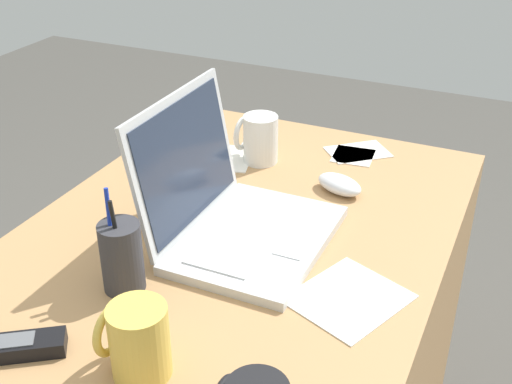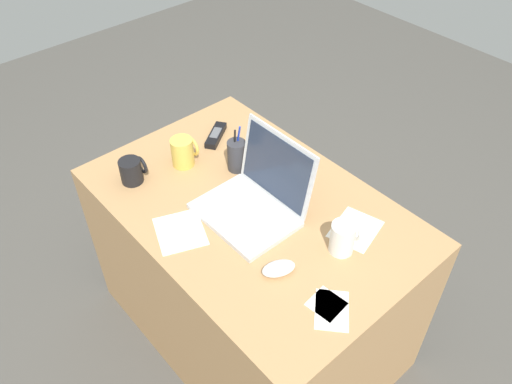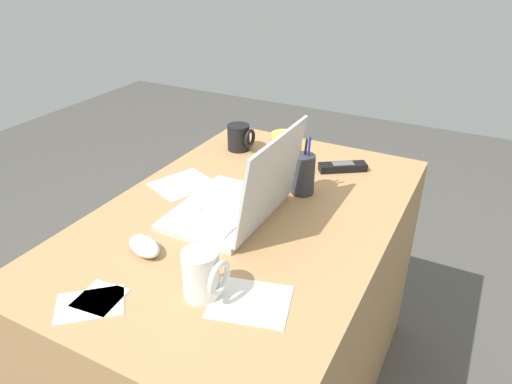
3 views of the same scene
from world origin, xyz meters
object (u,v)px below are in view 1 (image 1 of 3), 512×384
Objects in this scene: laptop at (233,212)px; coffee_mug_white at (259,139)px; computer_mouse at (340,184)px; cordless_phone at (11,348)px; pen_holder at (122,256)px; coffee_mug_spare at (137,340)px.

laptop is 0.32m from coffee_mug_white.
computer_mouse is (0.24, -0.12, -0.04)m from laptop.
pen_holder is at bearing -16.08° from cordless_phone.
computer_mouse is at bearing -22.80° from cordless_phone.
laptop reaches higher than computer_mouse.
coffee_mug_white is (0.06, 0.21, 0.04)m from computer_mouse.
coffee_mug_white is 0.52m from pen_holder.
pen_holder is at bearing 40.35° from coffee_mug_spare.
coffee_mug_white is 0.68m from coffee_mug_spare.
laptop is 2.96× the size of coffee_mug_spare.
coffee_mug_white is 0.72× the size of cordless_phone.
coffee_mug_white reaches higher than cordless_phone.
computer_mouse is at bearing -26.66° from laptop.
laptop is 0.44m from cordless_phone.
pen_holder is at bearing 155.77° from laptop.
cordless_phone is at bearing 104.46° from coffee_mug_spare.
pen_holder is (-0.45, 0.22, 0.04)m from computer_mouse.
pen_holder is at bearing 176.27° from computer_mouse.
pen_holder is (-0.52, 0.01, 0.01)m from coffee_mug_white.
cordless_phone is (-0.05, 0.19, -0.04)m from coffee_mug_spare.
laptop is 3.00× the size of coffee_mug_white.
computer_mouse is 0.96× the size of coffee_mug_white.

